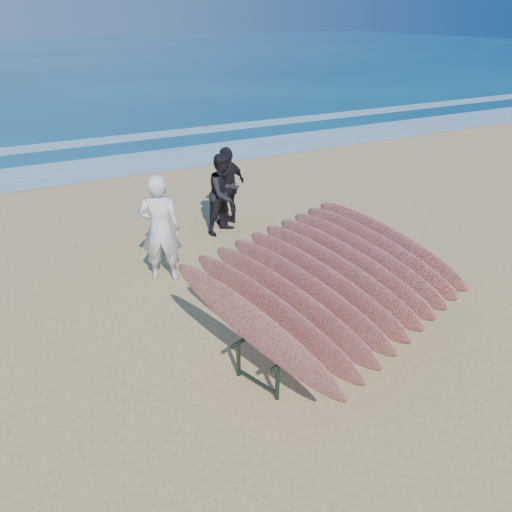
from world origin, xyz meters
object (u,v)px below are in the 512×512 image
object	(u,v)px
person_dark_b	(228,186)
person_dark_a	(224,194)
person_white	(160,229)
surfboard_rack	(331,280)

from	to	relation	value
person_dark_b	person_dark_a	bearing A→B (deg)	31.41
person_white	person_dark_b	world-z (taller)	person_white
person_white	person_dark_b	xyz separation A→B (m)	(2.08, 1.77, -0.09)
person_dark_a	surfboard_rack	bearing A→B (deg)	-116.47
person_white	person_dark_b	bearing A→B (deg)	-113.21
person_dark_a	person_dark_b	bearing A→B (deg)	33.06
surfboard_rack	person_dark_a	size ratio (longest dim) A/B	2.33
surfboard_rack	person_white	size ratio (longest dim) A/B	2.07
surfboard_rack	person_dark_a	xyz separation A→B (m)	(0.32, 4.17, -0.09)
person_white	person_dark_a	bearing A→B (deg)	-116.01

